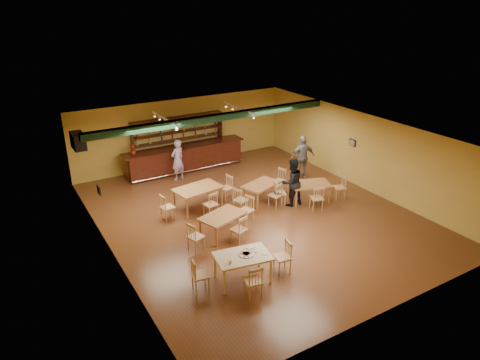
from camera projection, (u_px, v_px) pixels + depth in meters
floor at (254, 214)px, 15.44m from camera, size 12.00×12.00×0.00m
ceiling_beam at (215, 118)px, 16.55m from camera, size 10.00×0.30×0.25m
track_rail_left at (165, 119)px, 16.15m from camera, size 0.05×2.50×0.05m
track_rail_right at (239, 108)px, 17.66m from camera, size 0.05×2.50×0.05m
ac_unit at (79, 141)px, 15.61m from camera, size 0.34×0.70×0.48m
picture_left at (99, 190)px, 13.24m from camera, size 0.04×0.34×0.28m
picture_right at (352, 143)px, 17.51m from camera, size 0.04×0.34×0.28m
bar_counter at (185, 158)px, 19.16m from camera, size 5.48×0.85×1.13m
back_bar_hutch at (179, 142)px, 19.43m from camera, size 4.24×0.40×2.28m
poinsettia at (133, 150)px, 17.78m from camera, size 0.31×0.31×0.44m
dining_table_a at (198, 198)px, 15.71m from camera, size 1.79×1.24×0.83m
dining_table_b at (261, 192)px, 16.31m from camera, size 1.60×1.24×0.70m
dining_table_c at (223, 225)px, 13.96m from camera, size 1.65×1.28×0.73m
dining_table_d at (310, 192)px, 16.30m from camera, size 1.66×1.29×0.73m
near_table at (243, 268)px, 11.71m from camera, size 1.60×1.17×0.78m
pizza_tray at (246, 254)px, 11.61m from camera, size 0.51×0.51×0.01m
parmesan_shaker at (230, 262)px, 11.20m from camera, size 0.09×0.09×0.11m
napkin_stack at (250, 248)px, 11.89m from camera, size 0.21×0.17×0.03m
pizza_server at (250, 251)px, 11.72m from camera, size 0.27×0.30×0.00m
side_plate at (265, 253)px, 11.66m from camera, size 0.25×0.25×0.01m
patron_bar at (178, 160)px, 18.06m from camera, size 0.74×0.61×1.74m
patron_right_a at (292, 182)px, 15.85m from camera, size 0.89×0.71×1.79m
patron_right_b at (303, 157)px, 18.23m from camera, size 1.15×0.66×1.85m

